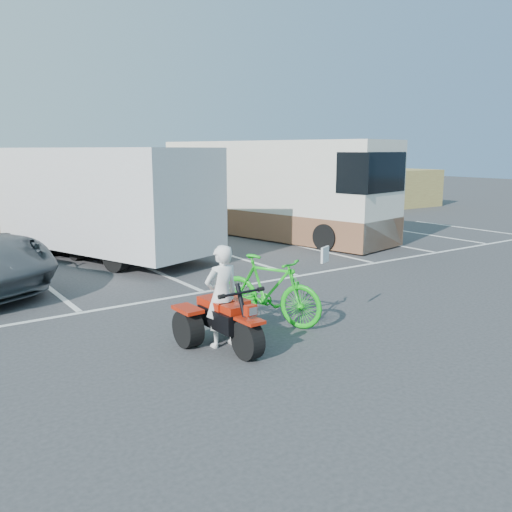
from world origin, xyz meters
TOP-DOWN VIEW (x-y plane):
  - ground at (0.00, 0.00)m, footprint 100.00×100.00m
  - parking_stripes at (0.87, 4.07)m, footprint 28.00×5.16m
  - grass_embankment at (0.00, 15.48)m, footprint 40.00×8.50m
  - red_trike_atv at (-1.39, -0.81)m, footprint 1.24×1.63m
  - rider at (-1.40, -0.66)m, footprint 0.61×0.41m
  - green_dirt_bike at (-0.11, -0.16)m, footprint 1.40×2.11m
  - cargo_trailer at (-0.34, 7.40)m, footprint 4.74×7.21m
  - rv_motorhome at (6.01, 8.02)m, footprint 4.18×9.54m
  - quad_atv_blue at (-3.06, 8.16)m, footprint 1.44×1.67m
  - quad_atv_green at (-0.87, 8.17)m, footprint 1.58×1.89m

SIDE VIEW (x-z plane):
  - ground at x=0.00m, z-range 0.00..0.00m
  - red_trike_atv at x=-1.39m, z-range -0.52..0.52m
  - quad_atv_blue at x=-3.06m, z-range -0.46..0.46m
  - quad_atv_green at x=-0.87m, z-range -0.54..0.54m
  - parking_stripes at x=0.87m, z-range 0.00..0.01m
  - green_dirt_bike at x=-0.11m, z-range 0.00..1.24m
  - rider at x=-1.40m, z-range 0.00..1.63m
  - grass_embankment at x=0.00m, z-range -0.13..2.97m
  - rv_motorhome at x=6.01m, z-range -0.22..3.11m
  - cargo_trailer at x=-0.34m, z-range 0.13..3.26m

